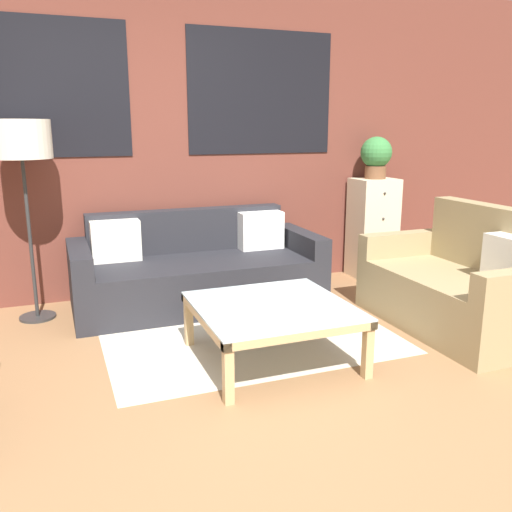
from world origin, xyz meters
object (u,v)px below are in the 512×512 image
Objects in this scene: coffee_table at (272,312)px; couch_dark at (197,272)px; drawer_cabinet at (372,228)px; potted_plant at (376,156)px; settee_vintage at (460,288)px; floor_lamp at (21,146)px.

couch_dark is at bearing 96.29° from coffee_table.
drawer_cabinet is 2.43× the size of potted_plant.
coffee_table is at bearing -177.90° from settee_vintage.
settee_vintage is at bearing -97.02° from potted_plant.
couch_dark is 1.70m from floor_lamp.
potted_plant reaches higher than couch_dark.
settee_vintage is 1.46× the size of drawer_cabinet.
settee_vintage is 0.93× the size of floor_lamp.
drawer_cabinet is at bearing 41.73° from coffee_table.
floor_lamp is 1.56× the size of drawer_cabinet.
drawer_cabinet is at bearing 6.92° from couch_dark.
drawer_cabinet is (3.20, 0.15, -0.86)m from floor_lamp.
drawer_cabinet is at bearing 2.67° from floor_lamp.
coffee_table is 0.62× the size of floor_lamp.
potted_plant is at bearing 41.73° from coffee_table.
potted_plant is (1.75, 1.56, 0.89)m from coffee_table.
potted_plant is at bearing 82.98° from settee_vintage.
couch_dark is 2.13m from settee_vintage.
drawer_cabinet is at bearing -90.00° from potted_plant.
drawer_cabinet reaches higher than settee_vintage.
potted_plant is (0.19, 1.50, 0.91)m from settee_vintage.
drawer_cabinet is 0.72m from potted_plant.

